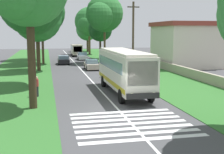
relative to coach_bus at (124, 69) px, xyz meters
The scene contains 22 objects.
ground 6.18m from the coach_bus, 161.89° to the left, with size 160.00×160.00×0.00m, color #424244.
grass_verge_left 13.95m from the coach_bus, 46.48° to the left, with size 120.00×8.00×0.04m, color #2D6628.
grass_verge_right 11.65m from the coach_bus, 33.98° to the right, with size 120.00×8.00×0.04m, color #2D6628.
centre_line 9.90m from the coach_bus, 10.73° to the left, with size 110.00×0.16×0.01m, color silver.
coach_bus is the anchor object (origin of this frame).
zebra_crossing 9.46m from the coach_bus, 168.74° to the left, with size 5.85×6.80×0.01m.
trailing_car_0 17.63m from the coach_bus, ahead, with size 4.30×1.78×1.43m.
trailing_car_1 26.11m from the coach_bus, ahead, with size 4.30×1.78×1.43m.
trailing_car_2 33.29m from the coach_bus, ahead, with size 4.30×1.78×1.43m.
trailing_minibus_0 42.46m from the coach_bus, ahead, with size 6.00×2.14×2.53m.
roadside_tree_left_0 11.30m from the coach_bus, 55.20° to the left, with size 7.53×6.28×11.23m.
roadside_tree_left_1 28.41m from the coach_bus, 15.38° to the left, with size 9.53×7.64×12.28m.
roadside_tree_left_2 19.68m from the coach_bus, 24.12° to the left, with size 7.69×6.54×10.45m.
roadside_tree_left_3 36.44m from the coach_bus, 13.47° to the left, with size 8.26×6.64×11.16m.
roadside_tree_right_0 27.55m from the coach_bus, ahead, with size 7.71×6.42×11.56m.
roadside_tree_right_1 48.01m from the coach_bus, ahead, with size 8.12×6.85×11.05m.
roadside_tree_right_2 58.16m from the coach_bus, ahead, with size 7.37×6.03×8.94m.
roadside_tree_right_4 35.10m from the coach_bus, ahead, with size 5.38×4.70×8.07m.
utility_pole 9.39m from the coach_bus, 20.85° to the right, with size 0.24×1.40×8.67m.
roadside_wall 17.57m from the coach_bus, 34.06° to the right, with size 70.00×0.40×1.05m, color #9E937F.
roadside_building 23.57m from the coach_bus, 38.39° to the right, with size 10.06×9.02×6.81m.
pedestrian 7.52m from the coach_bus, 91.67° to the left, with size 0.34×0.34×1.69m.
Camera 1 is at (-20.46, 4.74, 5.34)m, focal length 49.61 mm.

